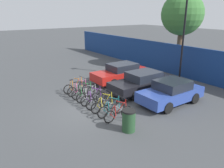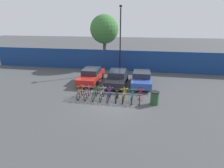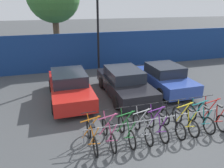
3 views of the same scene
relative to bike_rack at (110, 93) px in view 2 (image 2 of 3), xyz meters
name	(u,v)px [view 2 (image 2 of 3)]	position (x,y,z in m)	size (l,w,h in m)	color
ground_plane	(113,103)	(0.41, -0.68, -0.50)	(120.00, 120.00, 0.00)	#424447
hoarding_wall	(126,61)	(0.41, 8.82, 0.78)	(36.00, 0.16, 2.57)	navy
bike_rack	(110,93)	(0.00, 0.00, 0.00)	(5.35, 0.04, 0.57)	gray
bicycle_orange	(80,93)	(-2.40, -0.15, -0.13)	(0.68, 1.71, 1.05)	black
bicycle_pink	(87,94)	(-1.82, -0.15, -0.13)	(0.68, 1.71, 1.05)	black
bicycle_green	(95,94)	(-1.18, -0.15, -0.13)	(0.68, 1.71, 1.05)	black
bicycle_silver	(102,95)	(-0.58, -0.15, -0.13)	(0.68, 1.71, 1.05)	black
bicycle_purple	(109,95)	(-0.02, -0.15, -0.13)	(0.68, 1.71, 1.05)	black
bicycle_black	(117,96)	(0.62, -0.15, -0.13)	(0.68, 1.71, 1.05)	black
bicycle_yellow	(124,96)	(1.15, -0.15, -0.13)	(0.68, 1.71, 1.05)	black
bicycle_teal	(132,97)	(1.81, -0.15, -0.13)	(0.68, 1.71, 1.05)	black
bicycle_red	(140,97)	(2.40, -0.15, -0.13)	(0.68, 1.71, 1.05)	black
car_red	(92,75)	(-2.64, 3.90, 0.19)	(1.91, 4.59, 1.40)	red
car_black	(117,78)	(0.09, 3.59, 0.19)	(1.91, 4.57, 1.40)	black
car_blue	(141,79)	(2.45, 3.65, 0.19)	(1.91, 4.01, 1.40)	#2D479E
lamp_post	(120,38)	(-0.22, 7.83, 3.65)	(0.24, 0.44, 7.58)	black
trash_bin	(155,98)	(3.50, -0.38, 0.02)	(0.63, 0.63, 1.03)	#234728
tree_behind_hoarding	(104,30)	(-2.69, 10.62, 4.42)	(3.70, 3.70, 6.82)	brown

